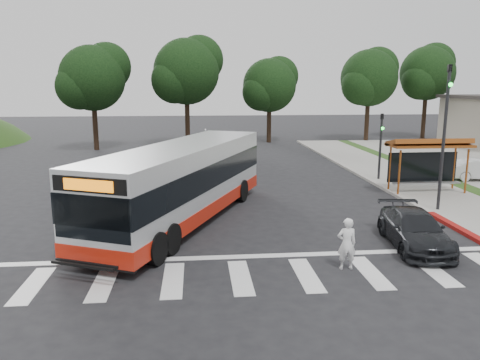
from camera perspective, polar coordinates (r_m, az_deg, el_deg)
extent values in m
plane|color=black|center=(18.93, -1.39, -5.81)|extent=(140.00, 140.00, 0.00)
cube|color=gray|center=(29.31, 19.41, -0.11)|extent=(4.00, 40.00, 0.12)
cube|color=#9E9991|center=(28.52, 15.76, -0.16)|extent=(0.30, 40.00, 0.15)
cube|color=maroon|center=(19.83, 26.16, -6.00)|extent=(0.32, 6.00, 0.15)
cube|color=silver|center=(14.25, 0.07, -11.77)|extent=(18.00, 2.60, 0.01)
cylinder|color=brown|center=(25.05, 18.84, 0.85)|extent=(0.10, 0.10, 2.30)
cylinder|color=brown|center=(26.72, 25.90, 0.95)|extent=(0.10, 0.10, 2.30)
cylinder|color=brown|center=(26.13, 17.78, 1.34)|extent=(0.10, 0.10, 2.30)
cylinder|color=brown|center=(27.74, 24.64, 1.41)|extent=(0.10, 0.10, 2.30)
cube|color=brown|center=(26.17, 22.10, 3.95)|extent=(4.20, 1.60, 0.12)
cube|color=brown|center=(26.20, 22.08, 4.29)|extent=(4.20, 1.32, 0.51)
cube|color=black|center=(26.87, 21.32, 1.48)|extent=(3.80, 0.06, 1.60)
cube|color=gray|center=(26.48, 21.77, -0.34)|extent=(3.60, 0.40, 0.08)
cylinder|color=black|center=(22.47, 23.58, 4.46)|extent=(0.14, 0.14, 6.50)
imported|color=black|center=(22.34, 24.15, 11.47)|extent=(0.16, 0.20, 1.00)
sphere|color=#19E533|center=(22.18, 24.31, 10.55)|extent=(0.18, 0.18, 0.18)
cylinder|color=black|center=(28.89, 16.73, 3.80)|extent=(0.14, 0.14, 4.00)
imported|color=black|center=(28.74, 16.90, 6.77)|extent=(0.16, 0.20, 1.00)
sphere|color=#19E533|center=(28.60, 17.00, 6.04)|extent=(0.18, 0.18, 0.18)
cylinder|color=black|center=(49.27, 15.22, 7.25)|extent=(0.44, 0.44, 4.40)
sphere|color=black|center=(49.16, 15.47, 11.90)|extent=(5.60, 5.60, 5.60)
sphere|color=black|center=(50.37, 16.41, 12.97)|extent=(4.20, 4.20, 4.20)
sphere|color=black|center=(48.16, 14.61, 11.12)|extent=(3.92, 3.92, 3.92)
cylinder|color=black|center=(53.90, 21.52, 7.32)|extent=(0.44, 0.44, 4.84)
sphere|color=black|center=(53.82, 21.87, 11.99)|extent=(5.60, 5.60, 5.60)
sphere|color=black|center=(55.11, 22.61, 13.05)|extent=(4.20, 4.20, 4.20)
sphere|color=black|center=(52.74, 21.19, 11.22)|extent=(3.92, 3.92, 3.92)
cylinder|color=black|center=(44.15, -6.43, 7.28)|extent=(0.44, 0.44, 4.84)
sphere|color=black|center=(44.05, -6.56, 13.00)|extent=(6.00, 6.00, 6.00)
sphere|color=black|center=(44.99, -4.99, 14.40)|extent=(4.50, 4.50, 4.50)
sphere|color=black|center=(43.32, -7.97, 11.97)|extent=(4.20, 4.20, 4.20)
cylinder|color=black|center=(46.74, 3.55, 7.02)|extent=(0.44, 0.44, 3.96)
sphere|color=black|center=(46.60, 3.61, 11.44)|extent=(5.20, 5.20, 5.20)
sphere|color=black|center=(47.54, 4.74, 12.51)|extent=(3.90, 3.90, 3.90)
sphere|color=black|center=(45.82, 2.58, 10.66)|extent=(3.64, 3.64, 3.64)
cylinder|color=black|center=(43.07, -17.23, 6.44)|extent=(0.44, 0.44, 4.40)
sphere|color=black|center=(42.93, -17.56, 11.76)|extent=(5.60, 5.60, 5.60)
sphere|color=black|center=(43.57, -15.93, 13.16)|extent=(4.20, 4.20, 4.20)
sphere|color=black|center=(42.46, -19.01, 10.73)|extent=(3.92, 3.92, 3.92)
imported|color=white|center=(14.95, 12.88, -7.58)|extent=(0.60, 0.40, 1.65)
imported|color=black|center=(17.69, 20.48, -5.68)|extent=(2.26, 4.52, 1.26)
imported|color=silver|center=(31.12, 27.25, 1.15)|extent=(3.91, 1.71, 1.25)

